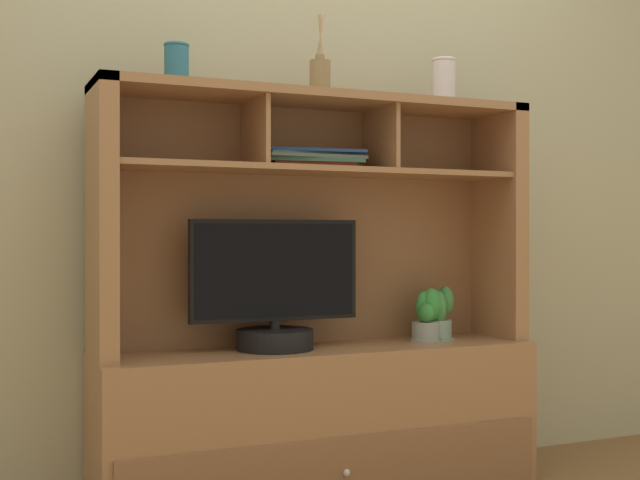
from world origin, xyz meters
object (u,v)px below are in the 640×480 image
object	(u,v)px
magazine_stack_left	(310,159)
media_console	(319,375)
potted_orchid	(436,316)
ceramic_vase	(177,64)
accent_vase	(444,81)
tv_monitor	(275,299)
potted_fern	(427,317)
diffuser_bottle	(320,77)

from	to	relation	value
magazine_stack_left	media_console	bearing A→B (deg)	-57.94
potted_orchid	ceramic_vase	size ratio (longest dim) A/B	1.45
media_console	ceramic_vase	distance (m)	1.18
media_console	potted_orchid	world-z (taller)	media_console
accent_vase	ceramic_vase	bearing A→B (deg)	179.05
accent_vase	media_console	bearing A→B (deg)	178.73
tv_monitor	potted_fern	world-z (taller)	tv_monitor
potted_fern	magazine_stack_left	xyz separation A→B (m)	(-0.45, 0.05, 0.58)
potted_fern	magazine_stack_left	size ratio (longest dim) A/B	0.49
tv_monitor	potted_fern	bearing A→B (deg)	-0.74
magazine_stack_left	accent_vase	size ratio (longest dim) A/B	2.32
tv_monitor	magazine_stack_left	world-z (taller)	magazine_stack_left
accent_vase	magazine_stack_left	bearing A→B (deg)	175.31
diffuser_bottle	magazine_stack_left	bearing A→B (deg)	116.21
ceramic_vase	magazine_stack_left	bearing A→B (deg)	3.09
accent_vase	potted_orchid	bearing A→B (deg)	133.01
media_console	accent_vase	bearing A→B (deg)	-1.27
magazine_stack_left	ceramic_vase	world-z (taller)	ceramic_vase
potted_orchid	potted_fern	distance (m)	0.06
potted_orchid	accent_vase	world-z (taller)	accent_vase
tv_monitor	ceramic_vase	distance (m)	0.85
potted_fern	potted_orchid	bearing A→B (deg)	26.92
magazine_stack_left	potted_fern	bearing A→B (deg)	-6.04
diffuser_bottle	potted_orchid	bearing A→B (deg)	2.48
potted_orchid	ceramic_vase	distance (m)	1.32
tv_monitor	diffuser_bottle	xyz separation A→B (m)	(0.17, -0.00, 0.78)
potted_orchid	potted_fern	xyz separation A→B (m)	(-0.06, -0.03, 0.00)
media_console	tv_monitor	world-z (taller)	media_console
potted_orchid	potted_fern	size ratio (longest dim) A/B	1.02
potted_fern	magazine_stack_left	distance (m)	0.73
accent_vase	tv_monitor	bearing A→B (deg)	179.72
potted_fern	magazine_stack_left	bearing A→B (deg)	173.96
tv_monitor	potted_orchid	bearing A→B (deg)	1.77
potted_fern	diffuser_bottle	world-z (taller)	diffuser_bottle
potted_fern	accent_vase	world-z (taller)	accent_vase
diffuser_bottle	media_console	bearing A→B (deg)	90.00
potted_fern	diffuser_bottle	bearing A→B (deg)	179.07
magazine_stack_left	ceramic_vase	bearing A→B (deg)	-176.91
media_console	diffuser_bottle	xyz separation A→B (m)	(0.00, -0.01, 1.05)
ceramic_vase	accent_vase	distance (m)	1.02
media_console	magazine_stack_left	world-z (taller)	media_console
media_console	potted_orchid	xyz separation A→B (m)	(0.49, 0.01, 0.19)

